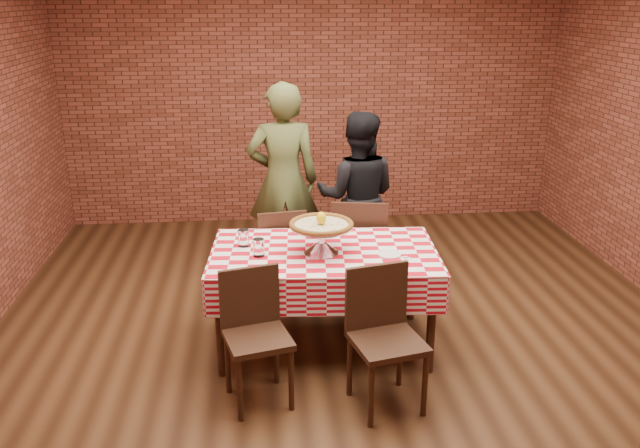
# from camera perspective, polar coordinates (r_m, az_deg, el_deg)

# --- Properties ---
(ground) EXTENTS (6.00, 6.00, 0.00)m
(ground) POSITION_cam_1_polar(r_m,az_deg,el_deg) (5.05, 2.34, -10.36)
(ground) COLOR black
(ground) RESTS_ON ground
(back_wall) EXTENTS (5.50, 0.00, 5.50)m
(back_wall) POSITION_cam_1_polar(r_m,az_deg,el_deg) (7.45, -0.59, 11.17)
(back_wall) COLOR brown
(back_wall) RESTS_ON ground
(table) EXTENTS (1.65, 1.06, 0.75)m
(table) POSITION_cam_1_polar(r_m,az_deg,el_deg) (4.87, 0.34, -6.53)
(table) COLOR #342013
(table) RESTS_ON ground
(tablecloth) EXTENTS (1.69, 1.09, 0.27)m
(tablecloth) POSITION_cam_1_polar(r_m,az_deg,el_deg) (4.77, 0.35, -3.87)
(tablecloth) COLOR red
(tablecloth) RESTS_ON table
(pizza_stand) EXTENTS (0.55, 0.55, 0.20)m
(pizza_stand) POSITION_cam_1_polar(r_m,az_deg,el_deg) (4.65, 0.11, -1.33)
(pizza_stand) COLOR silver
(pizza_stand) RESTS_ON tablecloth
(pizza) EXTENTS (0.55, 0.55, 0.03)m
(pizza) POSITION_cam_1_polar(r_m,az_deg,el_deg) (4.61, 0.12, -0.10)
(pizza) COLOR beige
(pizza) RESTS_ON pizza_stand
(lemon) EXTENTS (0.09, 0.09, 0.09)m
(lemon) POSITION_cam_1_polar(r_m,az_deg,el_deg) (4.60, 0.12, 0.51)
(lemon) COLOR yellow
(lemon) RESTS_ON pizza
(water_glass_left) EXTENTS (0.08, 0.08, 0.13)m
(water_glass_left) POSITION_cam_1_polar(r_m,az_deg,el_deg) (4.62, -5.34, -2.04)
(water_glass_left) COLOR white
(water_glass_left) RESTS_ON tablecloth
(water_glass_right) EXTENTS (0.08, 0.08, 0.13)m
(water_glass_right) POSITION_cam_1_polar(r_m,az_deg,el_deg) (4.81, -6.64, -1.22)
(water_glass_right) COLOR white
(water_glass_right) RESTS_ON tablecloth
(side_plate) EXTENTS (0.18, 0.18, 0.01)m
(side_plate) POSITION_cam_1_polar(r_m,az_deg,el_deg) (4.66, 6.03, -2.64)
(side_plate) COLOR white
(side_plate) RESTS_ON tablecloth
(sweetener_packet_a) EXTENTS (0.06, 0.05, 0.00)m
(sweetener_packet_a) POSITION_cam_1_polar(r_m,az_deg,el_deg) (4.62, 7.34, -2.91)
(sweetener_packet_a) COLOR white
(sweetener_packet_a) RESTS_ON tablecloth
(sweetener_packet_b) EXTENTS (0.05, 0.04, 0.00)m
(sweetener_packet_b) POSITION_cam_1_polar(r_m,az_deg,el_deg) (4.61, 7.58, -2.98)
(sweetener_packet_b) COLOR white
(sweetener_packet_b) RESTS_ON tablecloth
(condiment_caddy) EXTENTS (0.11, 0.10, 0.14)m
(condiment_caddy) POSITION_cam_1_polar(r_m,az_deg,el_deg) (5.01, 0.50, -0.15)
(condiment_caddy) COLOR silver
(condiment_caddy) RESTS_ON tablecloth
(chair_near_left) EXTENTS (0.48, 0.48, 0.87)m
(chair_near_left) POSITION_cam_1_polar(r_m,az_deg,el_deg) (4.21, -5.42, -10.08)
(chair_near_left) COLOR #342013
(chair_near_left) RESTS_ON ground
(chair_near_right) EXTENTS (0.50, 0.50, 0.90)m
(chair_near_right) POSITION_cam_1_polar(r_m,az_deg,el_deg) (4.17, 5.87, -10.20)
(chair_near_right) COLOR #342013
(chair_near_right) RESTS_ON ground
(chair_far_left) EXTENTS (0.45, 0.45, 0.87)m
(chair_far_left) POSITION_cam_1_polar(r_m,az_deg,el_deg) (5.50, -3.58, -2.74)
(chair_far_left) COLOR #342013
(chair_far_left) RESTS_ON ground
(chair_far_right) EXTENTS (0.53, 0.53, 0.93)m
(chair_far_right) POSITION_cam_1_polar(r_m,az_deg,el_deg) (5.57, 3.44, -2.13)
(chair_far_right) COLOR #342013
(chair_far_right) RESTS_ON ground
(diner_olive) EXTENTS (0.66, 0.45, 1.79)m
(diner_olive) POSITION_cam_1_polar(r_m,az_deg,el_deg) (5.99, -3.22, 3.75)
(diner_olive) COLOR #4A5128
(diner_olive) RESTS_ON ground
(diner_black) EXTENTS (0.85, 0.73, 1.54)m
(diner_black) POSITION_cam_1_polar(r_m,az_deg,el_deg) (5.94, 3.24, 2.38)
(diner_black) COLOR black
(diner_black) RESTS_ON ground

